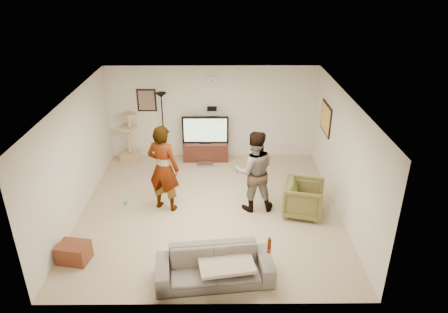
{
  "coord_description": "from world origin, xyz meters",
  "views": [
    {
      "loc": [
        0.24,
        -7.63,
        4.9
      ],
      "look_at": [
        0.3,
        0.2,
        1.17
      ],
      "focal_mm": 33.16,
      "sensor_mm": 36.0,
      "label": 1
    }
  ],
  "objects_px": {
    "tv_stand": "(206,151)",
    "beer_bottle": "(269,246)",
    "cat_tree": "(128,136)",
    "armchair": "(304,199)",
    "floor_lamp": "(163,127)",
    "tv": "(205,130)",
    "side_table": "(74,252)",
    "sofa": "(214,266)",
    "person_right": "(254,171)",
    "person_left": "(163,168)"
  },
  "relations": [
    {
      "from": "tv",
      "to": "person_right",
      "type": "relative_size",
      "value": 0.68
    },
    {
      "from": "side_table",
      "to": "beer_bottle",
      "type": "bearing_deg",
      "value": -8.58
    },
    {
      "from": "person_left",
      "to": "person_right",
      "type": "distance_m",
      "value": 1.9
    },
    {
      "from": "beer_bottle",
      "to": "tv",
      "type": "bearing_deg",
      "value": 104.23
    },
    {
      "from": "person_left",
      "to": "side_table",
      "type": "distance_m",
      "value": 2.4
    },
    {
      "from": "cat_tree",
      "to": "side_table",
      "type": "xyz_separation_m",
      "value": [
        -0.18,
        -4.18,
        -0.5
      ]
    },
    {
      "from": "floor_lamp",
      "to": "beer_bottle",
      "type": "relative_size",
      "value": 7.39
    },
    {
      "from": "tv",
      "to": "floor_lamp",
      "type": "height_order",
      "value": "floor_lamp"
    },
    {
      "from": "tv",
      "to": "cat_tree",
      "type": "distance_m",
      "value": 2.05
    },
    {
      "from": "person_left",
      "to": "sofa",
      "type": "relative_size",
      "value": 0.99
    },
    {
      "from": "sofa",
      "to": "beer_bottle",
      "type": "xyz_separation_m",
      "value": [
        0.9,
        0.0,
        0.41
      ]
    },
    {
      "from": "floor_lamp",
      "to": "sofa",
      "type": "distance_m",
      "value": 4.99
    },
    {
      "from": "tv_stand",
      "to": "beer_bottle",
      "type": "bearing_deg",
      "value": -75.77
    },
    {
      "from": "floor_lamp",
      "to": "person_right",
      "type": "height_order",
      "value": "floor_lamp"
    },
    {
      "from": "armchair",
      "to": "beer_bottle",
      "type": "bearing_deg",
      "value": 169.17
    },
    {
      "from": "tv",
      "to": "person_left",
      "type": "height_order",
      "value": "person_left"
    },
    {
      "from": "cat_tree",
      "to": "floor_lamp",
      "type": "bearing_deg",
      "value": 3.07
    },
    {
      "from": "tv_stand",
      "to": "beer_bottle",
      "type": "xyz_separation_m",
      "value": [
        1.19,
        -4.7,
        0.44
      ]
    },
    {
      "from": "floor_lamp",
      "to": "beer_bottle",
      "type": "height_order",
      "value": "floor_lamp"
    },
    {
      "from": "tv",
      "to": "person_left",
      "type": "bearing_deg",
      "value": -108.1
    },
    {
      "from": "tv",
      "to": "sofa",
      "type": "distance_m",
      "value": 4.75
    },
    {
      "from": "floor_lamp",
      "to": "tv",
      "type": "bearing_deg",
      "value": -2.32
    },
    {
      "from": "cat_tree",
      "to": "armchair",
      "type": "bearing_deg",
      "value": -32.58
    },
    {
      "from": "floor_lamp",
      "to": "side_table",
      "type": "relative_size",
      "value": 3.48
    },
    {
      "from": "floor_lamp",
      "to": "person_right",
      "type": "bearing_deg",
      "value": -48.4
    },
    {
      "from": "sofa",
      "to": "beer_bottle",
      "type": "relative_size",
      "value": 7.79
    },
    {
      "from": "cat_tree",
      "to": "person_right",
      "type": "height_order",
      "value": "person_right"
    },
    {
      "from": "tv",
      "to": "side_table",
      "type": "height_order",
      "value": "tv"
    },
    {
      "from": "cat_tree",
      "to": "person_right",
      "type": "bearing_deg",
      "value": -37.85
    },
    {
      "from": "cat_tree",
      "to": "tv",
      "type": "bearing_deg",
      "value": 0.14
    },
    {
      "from": "person_right",
      "to": "tv_stand",
      "type": "bearing_deg",
      "value": -69.28
    },
    {
      "from": "person_right",
      "to": "side_table",
      "type": "bearing_deg",
      "value": 23.98
    },
    {
      "from": "beer_bottle",
      "to": "person_left",
      "type": "bearing_deg",
      "value": 131.17
    },
    {
      "from": "floor_lamp",
      "to": "beer_bottle",
      "type": "distance_m",
      "value": 5.28
    },
    {
      "from": "tv",
      "to": "person_left",
      "type": "relative_size",
      "value": 0.64
    },
    {
      "from": "tv",
      "to": "cat_tree",
      "type": "bearing_deg",
      "value": -179.86
    },
    {
      "from": "cat_tree",
      "to": "beer_bottle",
      "type": "height_order",
      "value": "cat_tree"
    },
    {
      "from": "cat_tree",
      "to": "armchair",
      "type": "height_order",
      "value": "cat_tree"
    },
    {
      "from": "person_left",
      "to": "beer_bottle",
      "type": "distance_m",
      "value": 3.03
    },
    {
      "from": "person_right",
      "to": "armchair",
      "type": "distance_m",
      "value": 1.19
    },
    {
      "from": "sofa",
      "to": "side_table",
      "type": "relative_size",
      "value": 3.67
    },
    {
      "from": "sofa",
      "to": "armchair",
      "type": "xyz_separation_m",
      "value": [
        1.85,
        2.02,
        0.08
      ]
    },
    {
      "from": "cat_tree",
      "to": "armchair",
      "type": "relative_size",
      "value": 1.67
    },
    {
      "from": "tv",
      "to": "person_right",
      "type": "bearing_deg",
      "value": -65.74
    },
    {
      "from": "tv",
      "to": "floor_lamp",
      "type": "bearing_deg",
      "value": 177.68
    },
    {
      "from": "beer_bottle",
      "to": "armchair",
      "type": "distance_m",
      "value": 2.26
    },
    {
      "from": "tv",
      "to": "armchair",
      "type": "distance_m",
      "value": 3.48
    },
    {
      "from": "tv",
      "to": "sofa",
      "type": "bearing_deg",
      "value": -86.38
    },
    {
      "from": "floor_lamp",
      "to": "sofa",
      "type": "relative_size",
      "value": 0.95
    },
    {
      "from": "floor_lamp",
      "to": "sofa",
      "type": "height_order",
      "value": "floor_lamp"
    }
  ]
}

